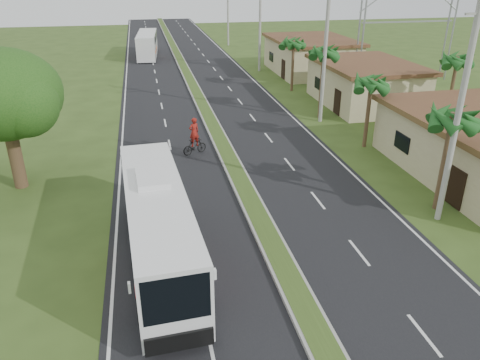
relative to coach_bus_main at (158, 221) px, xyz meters
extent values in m
plane|color=#34491B|center=(4.81, -1.09, -1.93)|extent=(180.00, 180.00, 0.00)
cube|color=black|center=(4.81, 18.91, -1.92)|extent=(14.00, 160.00, 0.02)
cube|color=gray|center=(4.81, 18.91, -1.83)|extent=(1.20, 160.00, 0.17)
cube|color=#34491B|center=(4.81, 18.91, -1.74)|extent=(0.95, 160.00, 0.02)
cube|color=silver|center=(-1.89, 18.91, -1.93)|extent=(0.12, 160.00, 0.01)
cube|color=silver|center=(11.51, 18.91, -1.93)|extent=(0.12, 160.00, 0.01)
cube|color=tan|center=(18.81, 20.91, -0.25)|extent=(7.00, 10.00, 3.35)
cube|color=#4E221B|center=(18.81, 20.91, 1.58)|extent=(7.60, 10.60, 0.32)
cube|color=tan|center=(18.81, 34.91, -0.18)|extent=(8.00, 11.00, 3.50)
cube|color=#4E221B|center=(18.81, 34.91, 1.73)|extent=(8.60, 11.60, 0.32)
cylinder|color=#473321|center=(13.81, 1.91, 0.57)|extent=(0.26, 0.26, 5.00)
cylinder|color=#473321|center=(14.21, 10.91, 0.37)|extent=(0.26, 0.26, 4.60)
cylinder|color=#473321|center=(13.61, 17.91, 0.77)|extent=(0.26, 0.26, 5.40)
cylinder|color=#473321|center=(14.11, 26.91, 0.47)|extent=(0.26, 0.26, 4.80)
cylinder|color=#473321|center=(22.31, 13.91, 0.67)|extent=(0.26, 0.26, 5.20)
cylinder|color=#473321|center=(-7.19, 8.91, 0.07)|extent=(0.70, 0.70, 4.00)
ellipsoid|color=#194512|center=(-7.19, 8.91, 3.27)|extent=(6.00, 6.00, 4.68)
sphere|color=#194512|center=(-5.99, 7.91, 2.97)|extent=(3.40, 3.40, 3.40)
cylinder|color=gray|center=(13.31, 0.91, 3.57)|extent=(0.28, 0.28, 11.00)
cube|color=gray|center=(13.31, 0.91, 7.47)|extent=(1.20, 0.10, 0.10)
cylinder|color=gray|center=(13.31, 16.91, 4.07)|extent=(0.28, 0.28, 12.00)
cylinder|color=gray|center=(13.31, 36.91, 3.57)|extent=(0.28, 0.28, 11.00)
cylinder|color=gray|center=(13.31, 56.91, 3.32)|extent=(0.28, 0.28, 10.50)
cylinder|color=gray|center=(21.81, 28.41, 4.07)|extent=(0.18, 0.18, 12.00)
cylinder|color=gray|center=(31.81, 28.41, 4.07)|extent=(0.18, 0.18, 12.00)
cylinder|color=gray|center=(21.81, 29.41, 4.07)|extent=(0.18, 0.18, 12.00)
cylinder|color=gray|center=(31.81, 29.41, 4.07)|extent=(0.18, 0.18, 12.00)
cube|color=gray|center=(26.81, 28.91, 4.07)|extent=(10.00, 0.14, 0.14)
cube|color=white|center=(0.00, -0.05, -0.10)|extent=(2.89, 10.95, 2.84)
cube|color=black|center=(-0.03, 0.49, 0.53)|extent=(2.81, 8.79, 1.14)
cube|color=black|center=(0.32, -5.40, 0.36)|extent=(2.04, 0.26, 1.59)
cube|color=red|center=(0.07, -1.13, -0.67)|extent=(2.58, 4.82, 0.50)
cube|color=orange|center=(-0.01, 0.22, -0.89)|extent=(2.46, 2.84, 0.23)
cube|color=white|center=(-0.06, 1.03, 1.45)|extent=(1.39, 2.24, 0.25)
cylinder|color=black|center=(-0.81, -3.53, -1.46)|extent=(0.34, 0.95, 0.94)
cylinder|color=black|center=(1.22, -3.41, -1.46)|extent=(0.34, 0.95, 0.94)
cylinder|color=black|center=(-1.19, 2.78, -1.46)|extent=(0.34, 0.95, 0.94)
cylinder|color=black|center=(0.85, 2.90, -1.46)|extent=(0.34, 0.95, 0.94)
cube|color=white|center=(0.86, 49.23, -0.31)|extent=(3.06, 10.76, 2.96)
cube|color=black|center=(0.90, 49.69, 0.58)|extent=(2.91, 8.00, 1.01)
cube|color=#E65817|center=(0.80, 48.31, -0.87)|extent=(2.71, 5.24, 0.32)
cylinder|color=black|center=(-0.46, 44.93, -1.48)|extent=(0.34, 0.90, 0.89)
cylinder|color=black|center=(1.57, 44.78, -1.48)|extent=(0.34, 0.90, 0.89)
cylinder|color=black|center=(0.13, 53.22, -1.48)|extent=(0.34, 0.90, 0.89)
cylinder|color=black|center=(2.16, 53.07, -1.48)|extent=(0.34, 0.90, 0.89)
imported|color=black|center=(2.81, 11.85, -1.41)|extent=(1.75, 1.14, 1.03)
imported|color=maroon|center=(2.81, 11.85, -0.43)|extent=(0.82, 0.70, 1.90)
camera|label=1|loc=(-0.08, -16.53, 9.20)|focal=35.00mm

